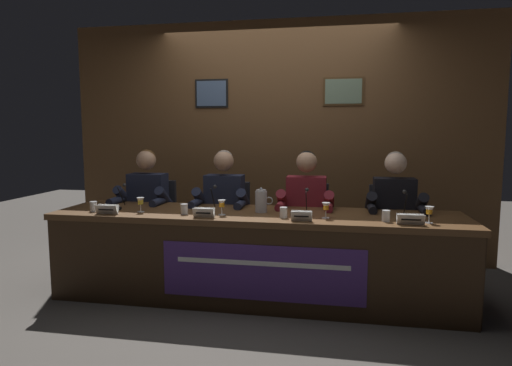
{
  "coord_description": "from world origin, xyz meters",
  "views": [
    {
      "loc": [
        0.65,
        -3.54,
        1.41
      ],
      "look_at": [
        0.0,
        0.0,
        0.98
      ],
      "focal_mm": 30.55,
      "sensor_mm": 36.0,
      "label": 1
    }
  ],
  "objects_px": {
    "microphone_center_right": "(306,206)",
    "nameplate_far_right": "(411,219)",
    "nameplate_far_left": "(107,209)",
    "nameplate_center_right": "(301,216)",
    "chair_center_left": "(228,230)",
    "juice_glass_center_left": "(222,205)",
    "conference_table": "(254,242)",
    "panelist_center_left": "(222,205)",
    "water_cup_center_left": "(184,210)",
    "water_cup_far_right": "(386,216)",
    "panelist_center_right": "(306,208)",
    "panelist_far_left": "(145,203)",
    "water_cup_center_right": "(283,213)",
    "chair_far_left": "(154,226)",
    "nameplate_center_left": "(204,213)",
    "water_pitcher_central": "(261,201)",
    "juice_glass_far_right": "(429,212)",
    "chair_center_right": "(307,233)",
    "juice_glass_far_left": "(140,202)",
    "microphone_center_left": "(212,203)",
    "water_cup_far_left": "(94,207)",
    "microphone_far_left": "(120,200)",
    "chair_far_right": "(391,236)",
    "microphone_far_right": "(406,209)",
    "panelist_far_right": "(395,211)"
  },
  "relations": [
    {
      "from": "water_cup_far_left",
      "to": "microphone_far_right",
      "type": "bearing_deg",
      "value": 3.47
    },
    {
      "from": "microphone_center_left",
      "to": "panelist_center_right",
      "type": "height_order",
      "value": "panelist_center_right"
    },
    {
      "from": "chair_far_left",
      "to": "panelist_far_left",
      "type": "distance_m",
      "value": 0.34
    },
    {
      "from": "juice_glass_center_left",
      "to": "chair_center_right",
      "type": "relative_size",
      "value": 0.14
    },
    {
      "from": "panelist_center_left",
      "to": "juice_glass_center_left",
      "type": "height_order",
      "value": "panelist_center_left"
    },
    {
      "from": "microphone_center_left",
      "to": "chair_far_right",
      "type": "xyz_separation_m",
      "value": [
        1.55,
        0.58,
        -0.36
      ]
    },
    {
      "from": "water_cup_far_right",
      "to": "panelist_center_right",
      "type": "bearing_deg",
      "value": 139.16
    },
    {
      "from": "juice_glass_far_right",
      "to": "microphone_far_right",
      "type": "height_order",
      "value": "microphone_far_right"
    },
    {
      "from": "nameplate_center_left",
      "to": "water_cup_center_right",
      "type": "relative_size",
      "value": 1.99
    },
    {
      "from": "panelist_far_left",
      "to": "microphone_center_left",
      "type": "relative_size",
      "value": 5.72
    },
    {
      "from": "panelist_far_left",
      "to": "chair_far_right",
      "type": "height_order",
      "value": "panelist_far_left"
    },
    {
      "from": "panelist_far_left",
      "to": "microphone_center_left",
      "type": "xyz_separation_m",
      "value": [
        0.79,
        -0.38,
        0.09
      ]
    },
    {
      "from": "panelist_far_left",
      "to": "chair_far_left",
      "type": "bearing_deg",
      "value": 90.0
    },
    {
      "from": "juice_glass_far_left",
      "to": "water_cup_center_left",
      "type": "distance_m",
      "value": 0.4
    },
    {
      "from": "microphone_center_right",
      "to": "microphone_far_right",
      "type": "distance_m",
      "value": 0.77
    },
    {
      "from": "panelist_center_left",
      "to": "water_cup_center_left",
      "type": "relative_size",
      "value": 14.56
    },
    {
      "from": "nameplate_far_left",
      "to": "nameplate_far_right",
      "type": "relative_size",
      "value": 0.96
    },
    {
      "from": "chair_center_left",
      "to": "microphone_center_right",
      "type": "height_order",
      "value": "microphone_center_right"
    },
    {
      "from": "nameplate_far_right",
      "to": "microphone_far_right",
      "type": "distance_m",
      "value": 0.24
    },
    {
      "from": "chair_center_right",
      "to": "chair_center_left",
      "type": "bearing_deg",
      "value": 180.0
    },
    {
      "from": "conference_table",
      "to": "nameplate_far_left",
      "type": "distance_m",
      "value": 1.24
    },
    {
      "from": "conference_table",
      "to": "microphone_center_left",
      "type": "distance_m",
      "value": 0.5
    },
    {
      "from": "microphone_far_left",
      "to": "panelist_far_right",
      "type": "xyz_separation_m",
      "value": [
        2.38,
        0.41,
        -0.09
      ]
    },
    {
      "from": "panelist_far_right",
      "to": "water_pitcher_central",
      "type": "distance_m",
      "value": 1.19
    },
    {
      "from": "nameplate_far_left",
      "to": "chair_center_right",
      "type": "bearing_deg",
      "value": 28.49
    },
    {
      "from": "water_cup_far_left",
      "to": "panelist_center_right",
      "type": "relative_size",
      "value": 0.07
    },
    {
      "from": "panelist_center_right",
      "to": "nameplate_far_right",
      "type": "distance_m",
      "value": 1.03
    },
    {
      "from": "chair_center_left",
      "to": "juice_glass_center_left",
      "type": "height_order",
      "value": "chair_center_left"
    },
    {
      "from": "nameplate_far_left",
      "to": "nameplate_center_left",
      "type": "bearing_deg",
      "value": -0.05
    },
    {
      "from": "juice_glass_far_left",
      "to": "nameplate_center_right",
      "type": "relative_size",
      "value": 0.78
    },
    {
      "from": "panelist_center_left",
      "to": "microphone_far_left",
      "type": "bearing_deg",
      "value": -153.55
    },
    {
      "from": "juice_glass_far_left",
      "to": "microphone_far_left",
      "type": "bearing_deg",
      "value": 154.73
    },
    {
      "from": "nameplate_far_left",
      "to": "nameplate_center_right",
      "type": "height_order",
      "value": "same"
    },
    {
      "from": "conference_table",
      "to": "water_cup_far_right",
      "type": "height_order",
      "value": "water_cup_far_right"
    },
    {
      "from": "microphone_center_right",
      "to": "nameplate_far_right",
      "type": "height_order",
      "value": "microphone_center_right"
    },
    {
      "from": "nameplate_far_right",
      "to": "water_cup_far_right",
      "type": "relative_size",
      "value": 2.29
    },
    {
      "from": "chair_far_left",
      "to": "nameplate_center_left",
      "type": "xyz_separation_m",
      "value": [
        0.8,
        -0.86,
        0.33
      ]
    },
    {
      "from": "conference_table",
      "to": "nameplate_far_right",
      "type": "xyz_separation_m",
      "value": [
        1.19,
        -0.16,
        0.27
      ]
    },
    {
      "from": "panelist_center_left",
      "to": "nameplate_far_right",
      "type": "height_order",
      "value": "panelist_center_left"
    },
    {
      "from": "nameplate_far_right",
      "to": "panelist_far_left",
      "type": "bearing_deg",
      "value": 164.78
    },
    {
      "from": "chair_far_left",
      "to": "water_cup_far_right",
      "type": "bearing_deg",
      "value": -18.93
    },
    {
      "from": "nameplate_center_right",
      "to": "nameplate_far_right",
      "type": "xyz_separation_m",
      "value": [
        0.79,
        0.02,
        -0.0
      ]
    },
    {
      "from": "juice_glass_far_right",
      "to": "water_cup_far_right",
      "type": "bearing_deg",
      "value": -179.95
    },
    {
      "from": "conference_table",
      "to": "chair_far_right",
      "type": "bearing_deg",
      "value": 30.28
    },
    {
      "from": "water_cup_center_right",
      "to": "nameplate_center_right",
      "type": "bearing_deg",
      "value": -35.14
    },
    {
      "from": "panelist_far_left",
      "to": "water_cup_center_left",
      "type": "height_order",
      "value": "panelist_far_left"
    },
    {
      "from": "water_pitcher_central",
      "to": "panelist_far_left",
      "type": "bearing_deg",
      "value": 164.16
    },
    {
      "from": "nameplate_center_left",
      "to": "panelist_far_right",
      "type": "relative_size",
      "value": 0.14
    },
    {
      "from": "chair_far_left",
      "to": "panelist_far_right",
      "type": "relative_size",
      "value": 0.74
    },
    {
      "from": "chair_center_left",
      "to": "nameplate_center_left",
      "type": "height_order",
      "value": "chair_center_left"
    }
  ]
}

